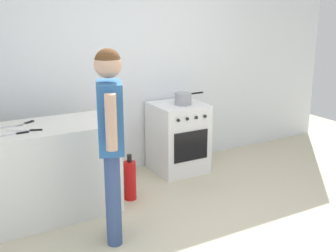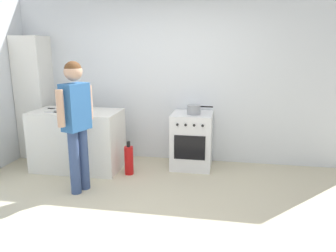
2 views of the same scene
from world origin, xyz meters
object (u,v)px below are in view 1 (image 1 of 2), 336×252
(knife_utility, at_px, (16,134))
(person, at_px, (110,130))
(oven_left, at_px, (178,137))
(pot, at_px, (183,99))
(knife_chef, at_px, (26,131))
(fire_extinguisher, at_px, (130,180))
(knife_bread, at_px, (2,128))
(knife_paring, at_px, (27,123))

(knife_utility, distance_m, person, 0.89)
(oven_left, distance_m, knife_utility, 2.10)
(pot, bearing_deg, knife_chef, -167.93)
(oven_left, xyz_separation_m, person, (-1.33, -1.14, 0.58))
(oven_left, relative_size, pot, 2.22)
(oven_left, distance_m, fire_extinguisher, 1.01)
(pot, height_order, knife_utility, pot)
(pot, relative_size, knife_utility, 1.52)
(oven_left, bearing_deg, knife_bread, -172.46)
(knife_chef, bearing_deg, pot, 12.07)
(knife_bread, xyz_separation_m, fire_extinguisher, (1.18, -0.21, -0.69))
(knife_paring, xyz_separation_m, person, (0.49, -0.93, 0.10))
(knife_bread, height_order, knife_chef, same)
(fire_extinguisher, bearing_deg, knife_chef, 179.64)
(oven_left, distance_m, pot, 0.50)
(pot, height_order, fire_extinguisher, pot)
(knife_bread, xyz_separation_m, knife_paring, (0.23, 0.06, 0.00))
(person, relative_size, fire_extinguisher, 3.33)
(knife_utility, relative_size, fire_extinguisher, 0.50)
(pot, height_order, knife_paring, pot)
(knife_bread, relative_size, knife_paring, 1.85)
(knife_utility, bearing_deg, knife_bread, 105.86)
(knife_utility, bearing_deg, pot, 13.24)
(pot, height_order, person, person)
(pot, bearing_deg, fire_extinguisher, -155.35)
(fire_extinguisher, bearing_deg, knife_bread, 170.04)
(knife_paring, bearing_deg, knife_chef, -102.46)
(knife_utility, bearing_deg, person, -43.09)
(knife_utility, height_order, knife_chef, same)
(pot, relative_size, person, 0.23)
(knife_chef, bearing_deg, oven_left, 14.15)
(knife_utility, distance_m, knife_chef, 0.12)
(oven_left, height_order, knife_bread, knife_bread)
(oven_left, height_order, knife_paring, knife_paring)
(knife_paring, distance_m, fire_extinguisher, 1.20)
(knife_utility, bearing_deg, oven_left, 15.21)
(oven_left, height_order, fire_extinguisher, oven_left)
(knife_bread, xyz_separation_m, knife_utility, (0.08, -0.27, 0.00))
(knife_chef, distance_m, fire_extinguisher, 1.21)
(pot, bearing_deg, knife_bread, -174.34)
(oven_left, distance_m, knife_paring, 1.89)
(knife_bread, bearing_deg, person, -50.31)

